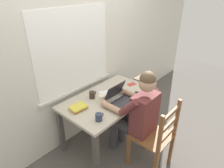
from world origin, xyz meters
TOP-DOWN VIEW (x-y plane):
  - ground_plane at (0.00, 0.00)m, footprint 8.00×8.00m
  - back_wall at (-0.00, 0.46)m, footprint 6.00×0.08m
  - desk at (0.00, 0.00)m, footprint 1.27×0.75m
  - seated_person at (-0.01, -0.45)m, footprint 0.50×0.60m
  - wooden_chair at (-0.01, -0.73)m, footprint 0.42×0.42m
  - laptop at (0.02, -0.17)m, footprint 0.33×0.31m
  - computer_mouse at (0.32, -0.23)m, footprint 0.06×0.10m
  - coffee_mug_white at (-0.15, -0.01)m, footprint 0.12×0.08m
  - coffee_mug_dark at (-0.43, -0.24)m, footprint 0.11×0.08m
  - coffee_mug_spare at (-0.16, 0.16)m, footprint 0.11×0.07m
  - book_stack_main at (-0.44, 0.09)m, footprint 0.21×0.16m
  - paper_pile_near_laptop at (0.05, 0.07)m, footprint 0.28×0.26m
  - paper_pile_back_corner at (0.11, -0.05)m, footprint 0.27×0.26m
  - landscape_photo_print at (0.50, -0.00)m, footprint 0.15×0.12m

SIDE VIEW (x-z plane):
  - ground_plane at x=0.00m, z-range 0.00..0.00m
  - wooden_chair at x=-0.01m, z-range -0.01..0.93m
  - desk at x=0.00m, z-range 0.26..0.96m
  - seated_person at x=-0.01m, z-range 0.06..1.31m
  - landscape_photo_print at x=0.50m, z-range 0.70..0.71m
  - paper_pile_back_corner at x=0.11m, z-range 0.70..0.71m
  - paper_pile_near_laptop at x=0.05m, z-range 0.70..0.72m
  - computer_mouse at x=0.32m, z-range 0.70..0.74m
  - book_stack_main at x=-0.44m, z-range 0.71..0.75m
  - coffee_mug_dark at x=-0.43m, z-range 0.70..0.79m
  - coffee_mug_spare at x=-0.16m, z-range 0.70..0.80m
  - coffee_mug_white at x=-0.15m, z-range 0.70..0.81m
  - laptop at x=0.02m, z-range 0.64..0.87m
  - back_wall at x=0.00m, z-range 0.00..2.60m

